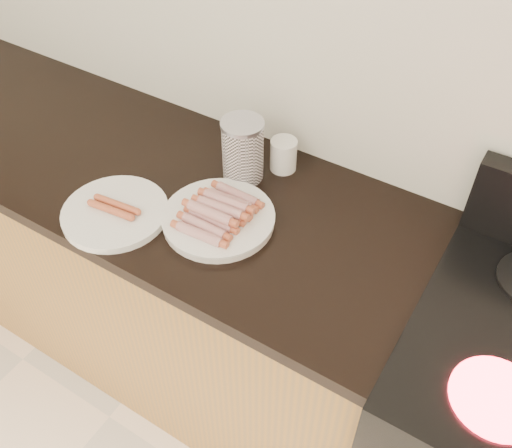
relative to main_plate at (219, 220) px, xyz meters
The scene contains 10 objects.
wall_back 0.55m from the main_plate, 71.45° to the left, with size 4.00×0.04×2.60m, color silver.
cabinet_base 0.75m from the main_plate, behind, with size 2.20×0.59×0.86m, color #AA742F.
counter_slab 0.58m from the main_plate, behind, with size 2.20×0.62×0.04m, color black.
burner_near_left 0.74m from the main_plate, ahead, with size 0.18×0.18×0.01m, color #FF1E2D.
main_plate is the anchor object (origin of this frame).
side_plate 0.27m from the main_plate, 153.43° to the right, with size 0.27×0.27×0.02m, color white.
hotdog_pile 0.03m from the main_plate, 86.42° to the left, with size 0.12×0.20×0.05m.
plain_sausages 0.27m from the main_plate, 153.43° to the right, with size 0.13×0.06×0.02m.
canister 0.21m from the main_plate, 103.89° to the left, with size 0.12×0.12×0.18m.
mug 0.28m from the main_plate, 83.71° to the left, with size 0.07×0.07×0.09m, color white.
Camera 1 is at (0.50, 0.81, 1.93)m, focal length 40.00 mm.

